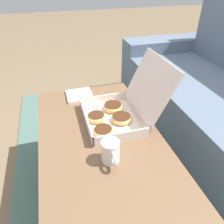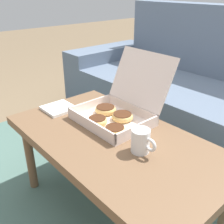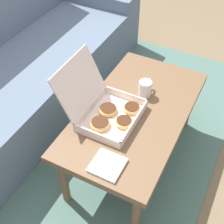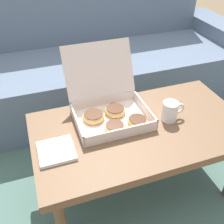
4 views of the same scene
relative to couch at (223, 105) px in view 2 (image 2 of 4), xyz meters
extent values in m
plane|color=#756047|center=(0.00, -0.82, -0.29)|extent=(12.00, 12.00, 0.00)
cube|color=#4C6B60|center=(0.00, -0.52, -0.29)|extent=(2.59, 1.89, 0.01)
cube|color=slate|center=(0.00, -0.16, -0.09)|extent=(1.99, 0.62, 0.40)
cube|color=slate|center=(-1.12, -0.06, -0.04)|extent=(0.24, 0.82, 0.51)
cube|color=brown|center=(0.00, -0.97, 0.12)|extent=(0.98, 0.54, 0.04)
cylinder|color=brown|center=(-0.43, -1.18, -0.10)|extent=(0.04, 0.04, 0.40)
cylinder|color=brown|center=(-0.43, -0.76, -0.10)|extent=(0.04, 0.04, 0.40)
cube|color=silver|center=(-0.11, -0.89, 0.15)|extent=(0.34, 0.26, 0.01)
cube|color=silver|center=(-0.11, -1.01, 0.17)|extent=(0.34, 0.01, 0.05)
cube|color=silver|center=(-0.11, -0.76, 0.17)|extent=(0.34, 0.01, 0.05)
cube|color=silver|center=(-0.28, -0.89, 0.17)|extent=(0.01, 0.26, 0.05)
cube|color=silver|center=(0.05, -0.89, 0.17)|extent=(0.01, 0.26, 0.05)
cube|color=silver|center=(-0.11, -0.70, 0.31)|extent=(0.34, 0.12, 0.24)
torus|color=#E0B266|center=(-0.01, -0.95, 0.16)|extent=(0.09, 0.09, 0.03)
cylinder|color=#472614|center=(-0.01, -0.95, 0.17)|extent=(0.08, 0.08, 0.01)
torus|color=#E0B266|center=(-0.08, -0.85, 0.16)|extent=(0.10, 0.10, 0.03)
cylinder|color=#472614|center=(-0.08, -0.85, 0.17)|extent=(0.09, 0.09, 0.01)
torus|color=#E0B266|center=(-0.13, -0.96, 0.16)|extent=(0.09, 0.09, 0.03)
cylinder|color=#472614|center=(-0.13, -0.96, 0.17)|extent=(0.08, 0.08, 0.01)
torus|color=#E0B266|center=(-0.19, -0.86, 0.17)|extent=(0.10, 0.10, 0.03)
cylinder|color=#472614|center=(-0.19, -0.86, 0.17)|extent=(0.09, 0.09, 0.01)
cylinder|color=white|center=(0.14, -0.96, 0.19)|extent=(0.07, 0.07, 0.09)
torus|color=white|center=(0.19, -0.96, 0.19)|extent=(0.05, 0.01, 0.05)
cube|color=white|center=(-0.39, -1.00, 0.15)|extent=(0.14, 0.14, 0.01)
camera|label=1|loc=(0.73, -1.12, 0.78)|focal=35.00mm
camera|label=2|loc=(0.71, -1.60, 0.72)|focal=42.00mm
camera|label=3|loc=(-1.13, -1.41, 1.33)|focal=50.00mm
camera|label=4|loc=(-0.43, -1.78, 0.91)|focal=42.00mm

